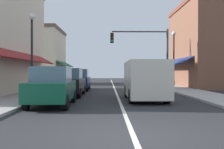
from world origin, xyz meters
TOP-DOWN VIEW (x-y plane):
  - ground_plane at (0.00, 18.00)m, footprint 80.00×80.00m
  - sidewalk_left at (-5.50, 18.00)m, footprint 2.60×56.00m
  - sidewalk_right at (5.50, 18.00)m, footprint 2.60×56.00m
  - lane_center_stripe at (0.00, 18.00)m, footprint 0.14×52.00m
  - storefront_right_block at (9.32, 20.00)m, footprint 6.36×10.20m
  - storefront_far_left at (-9.57, 28.00)m, footprint 6.86×8.20m
  - parked_car_nearest_left at (-3.12, 5.41)m, footprint 1.86×4.14m
  - parked_car_second_left at (-3.08, 10.18)m, footprint 1.78×4.10m
  - parked_car_third_left at (-3.05, 15.34)m, footprint 1.84×4.13m
  - van_in_lane at (1.41, 7.87)m, footprint 2.01×5.18m
  - traffic_signal_mast_arm at (2.93, 17.20)m, footprint 5.29×0.50m
  - street_lamp_left_near at (-4.92, 8.49)m, footprint 0.36×0.36m
  - street_lamp_right_mid at (4.87, 15.26)m, footprint 0.36×0.36m

SIDE VIEW (x-z plane):
  - ground_plane at x=0.00m, z-range 0.00..0.00m
  - lane_center_stripe at x=0.00m, z-range 0.00..0.01m
  - sidewalk_left at x=-5.50m, z-range 0.00..0.12m
  - sidewalk_right at x=5.50m, z-range 0.00..0.12m
  - parked_car_nearest_left at x=-3.12m, z-range -0.01..1.76m
  - parked_car_second_left at x=-3.08m, z-range -0.01..1.76m
  - parked_car_third_left at x=-3.05m, z-range -0.01..1.76m
  - van_in_lane at x=1.41m, z-range 0.09..2.21m
  - street_lamp_left_near at x=-4.92m, z-range 0.84..5.69m
  - street_lamp_right_mid at x=4.87m, z-range 0.84..5.76m
  - storefront_far_left at x=-9.57m, z-range 0.00..7.17m
  - traffic_signal_mast_arm at x=2.93m, z-range 1.02..6.47m
  - storefront_right_block at x=9.32m, z-range 0.00..8.45m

